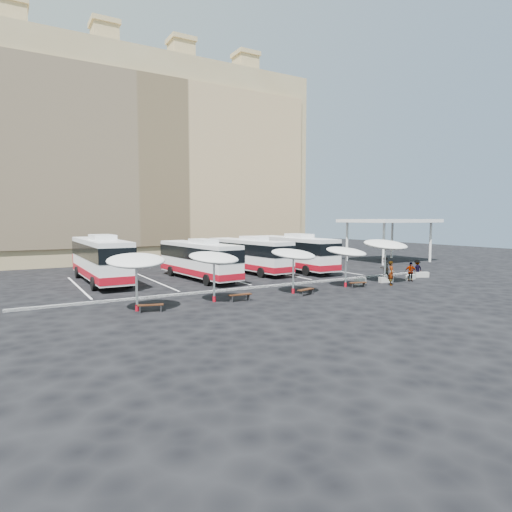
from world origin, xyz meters
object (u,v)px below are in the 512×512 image
sunshade_1 (214,258)px  bus_1 (198,259)px  conc_bench_1 (386,280)px  sunshade_2 (293,254)px  conc_bench_3 (421,275)px  passenger_1 (385,268)px  conc_bench_0 (360,281)px  bus_3 (293,252)px  sunshade_0 (136,261)px  bus_0 (100,258)px  passenger_2 (410,272)px  sunshade_3 (346,252)px  passenger_0 (391,273)px  sunshade_4 (385,245)px  bus_2 (248,254)px  conc_bench_2 (410,277)px  wood_bench_0 (150,306)px  wood_bench_1 (240,296)px  wood_bench_3 (358,283)px  wood_bench_2 (306,291)px  passenger_3 (417,269)px

sunshade_1 → bus_1: bearing=72.7°
sunshade_1 → conc_bench_1: size_ratio=3.33×
sunshade_2 → conc_bench_3: (14.80, 1.00, -2.53)m
sunshade_2 → passenger_1: 11.41m
sunshade_2 → conc_bench_0: (7.12, 0.75, -2.53)m
bus_3 → conc_bench_1: bus_3 is taller
bus_1 → sunshade_0: size_ratio=2.95×
bus_0 → passenger_2: 25.91m
sunshade_3 → passenger_0: size_ratio=2.00×
bus_3 → sunshade_4: bearing=-79.8°
bus_0 → bus_2: bus_0 is taller
conc_bench_1 → conc_bench_2: (3.04, 0.07, -0.01)m
wood_bench_0 → wood_bench_1: (5.86, 0.22, 0.02)m
wood_bench_0 → conc_bench_0: bearing=5.2°
wood_bench_0 → wood_bench_1: size_ratio=0.96×
sunshade_0 → wood_bench_3: bearing=-0.5°
bus_1 → sunshade_4: (12.54, -9.52, 1.31)m
sunshade_2 → wood_bench_0: bearing=-175.4°
sunshade_3 → sunshade_4: size_ratio=1.05×
conc_bench_0 → passenger_0: (1.70, -1.64, 0.73)m
conc_bench_0 → passenger_1: (3.98, 1.17, 0.72)m
sunshade_3 → conc_bench_0: 3.22m
sunshade_4 → sunshade_1: bearing=-178.4°
bus_3 → passenger_0: size_ratio=6.18×
bus_3 → conc_bench_0: bus_3 is taller
sunshade_1 → conc_bench_3: size_ratio=3.17×
sunshade_2 → sunshade_4: size_ratio=1.07×
sunshade_3 → bus_2: bearing=100.4°
bus_1 → conc_bench_3: 19.99m
wood_bench_3 → passenger_0: bearing=-9.8°
bus_3 → conc_bench_3: 12.33m
bus_0 → conc_bench_0: 21.38m
wood_bench_2 → wood_bench_0: bearing=178.9°
bus_1 → wood_bench_0: (-7.45, -10.84, -1.47)m
bus_2 → conc_bench_1: (6.68, -11.40, -1.61)m
bus_1 → bus_3: size_ratio=0.95×
bus_0 → bus_3: bus_0 is taller
sunshade_1 → passenger_0: sunshade_1 is taller
sunshade_1 → conc_bench_2: sunshade_1 is taller
bus_2 → conc_bench_0: bearing=-75.3°
sunshade_1 → sunshade_3: 11.22m
bus_0 → sunshade_3: bearing=-38.2°
wood_bench_0 → passenger_2: 22.39m
sunshade_2 → conc_bench_3: bearing=3.9°
wood_bench_1 → wood_bench_3: wood_bench_1 is taller
wood_bench_3 → passenger_3: bearing=10.4°
bus_1 → wood_bench_0: bus_1 is taller
conc_bench_0 → passenger_3: (7.32, 0.47, 0.55)m
bus_2 → wood_bench_1: size_ratio=7.42×
bus_3 → passenger_1: (3.36, -9.05, -0.97)m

